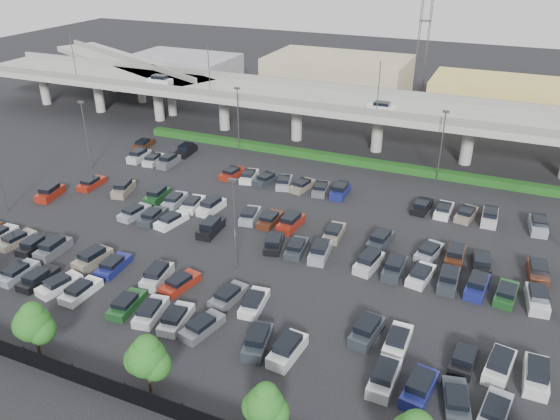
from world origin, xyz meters
name	(u,v)px	position (x,y,z in m)	size (l,w,h in m)	color
ground	(267,233)	(0.00, 0.00, 0.00)	(280.00, 280.00, 0.00)	black
overpass	(347,106)	(-0.25, 31.99, 6.97)	(150.00, 13.00, 15.80)	gray
on_ramp	(127,65)	(-52.10, 43.05, 6.86)	(50.93, 30.13, 8.80)	gray
hedge	(333,158)	(0.00, 25.00, 0.55)	(66.00, 1.60, 1.10)	#194113
fence	(115,389)	(-0.05, -28.00, 0.90)	(70.00, 0.10, 2.00)	black
tree_row	(131,353)	(0.70, -26.53, 3.52)	(65.07, 3.66, 5.94)	#332316
parked_cars	(256,242)	(0.14, -3.45, 0.63)	(62.93, 41.64, 1.67)	white
light_poles	(242,174)	(-4.13, 2.00, 6.24)	(66.90, 48.38, 10.30)	#444448
distant_buildings	(450,90)	(12.38, 61.81, 3.74)	(138.00, 24.00, 9.00)	slate
comm_tower	(426,18)	(4.00, 74.00, 15.61)	(2.40, 2.40, 30.00)	#444448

